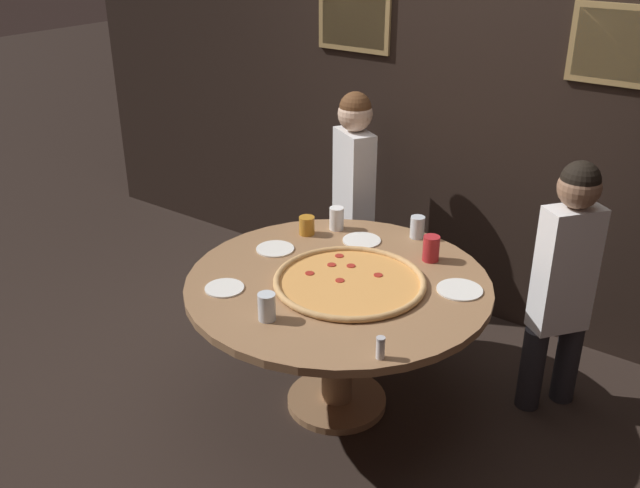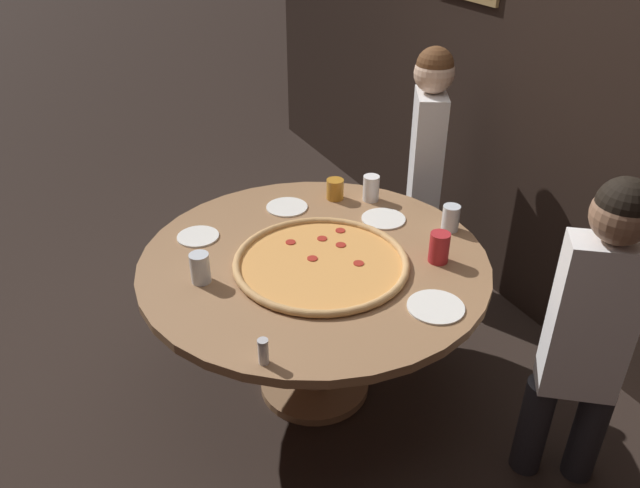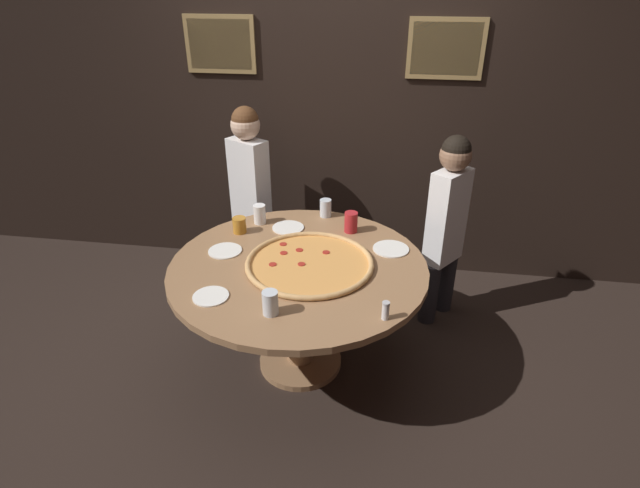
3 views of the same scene
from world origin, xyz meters
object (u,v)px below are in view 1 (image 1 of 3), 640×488
object	(u,v)px
drink_cup_by_shaker	(307,225)
white_plate_near_front	(275,249)
giant_pizza	(349,282)
diner_side_right	(565,275)
diner_centre_back	(354,188)
drink_cup_front_edge	(431,248)
drink_cup_far_left	(267,307)
dining_table	(338,305)
drink_cup_far_right	(417,227)
white_plate_far_back	(225,288)
drink_cup_near_right	(337,218)
condiment_shaker	(380,348)
white_plate_right_side	(362,240)
white_plate_beside_cup	(460,290)

from	to	relation	value
drink_cup_by_shaker	white_plate_near_front	distance (m)	0.26
giant_pizza	diner_side_right	size ratio (longest dim) A/B	0.55
diner_centre_back	drink_cup_front_edge	bearing A→B (deg)	177.97
drink_cup_far_left	diner_centre_back	size ratio (longest dim) A/B	0.09
dining_table	drink_cup_far_right	distance (m)	0.69
drink_cup_far_left	white_plate_near_front	world-z (taller)	drink_cup_far_left
drink_cup_by_shaker	white_plate_far_back	size ratio (longest dim) A/B	0.54
white_plate_far_back	white_plate_near_front	distance (m)	0.48
drink_cup_near_right	dining_table	bearing A→B (deg)	-54.29
white_plate_far_back	diner_side_right	size ratio (longest dim) A/B	0.14
giant_pizza	drink_cup_near_right	distance (m)	0.65
drink_cup_front_edge	diner_centre_back	xyz separation A→B (m)	(-0.81, 0.50, -0.01)
dining_table	condiment_shaker	distance (m)	0.70
drink_cup_far_left	drink_cup_far_right	world-z (taller)	drink_cup_far_left
drink_cup_far_right	dining_table	bearing A→B (deg)	-95.78
drink_cup_far_right	diner_centre_back	distance (m)	0.68
drink_cup_far_left	condiment_shaker	xyz separation A→B (m)	(0.56, 0.04, -0.01)
white_plate_far_back	white_plate_near_front	bearing A→B (deg)	99.20
drink_cup_far_right	white_plate_right_side	xyz separation A→B (m)	(-0.22, -0.22, -0.06)
white_plate_far_back	condiment_shaker	world-z (taller)	condiment_shaker
giant_pizza	diner_side_right	xyz separation A→B (m)	(0.81, 0.67, 0.01)
drink_cup_front_edge	white_plate_far_back	xyz separation A→B (m)	(-0.64, -0.84, -0.06)
drink_cup_by_shaker	white_plate_right_side	world-z (taller)	drink_cup_by_shaker
diner_side_right	drink_cup_by_shaker	bearing A→B (deg)	-38.99
drink_cup_far_left	giant_pizza	bearing A→B (deg)	76.79
drink_cup_far_right	drink_cup_near_right	world-z (taller)	drink_cup_near_right
drink_cup_near_right	diner_side_right	xyz separation A→B (m)	(1.23, 0.18, -0.04)
dining_table	drink_cup_by_shaker	world-z (taller)	drink_cup_by_shaker
white_plate_right_side	condiment_shaker	distance (m)	1.10
giant_pizza	condiment_shaker	distance (m)	0.62
diner_centre_back	diner_side_right	world-z (taller)	diner_centre_back
condiment_shaker	white_plate_far_back	bearing A→B (deg)	176.75
condiment_shaker	diner_centre_back	distance (m)	1.75
drink_cup_front_edge	white_plate_far_back	size ratio (longest dim) A/B	0.71
white_plate_near_front	drink_cup_far_right	bearing A→B (deg)	47.49
dining_table	drink_cup_far_left	distance (m)	0.52
giant_pizza	diner_centre_back	size ratio (longest dim) A/B	0.53
condiment_shaker	diner_side_right	bearing A→B (deg)	71.56
drink_cup_far_left	white_plate_near_front	size ratio (longest dim) A/B	0.63
drink_cup_far_right	drink_cup_by_shaker	bearing A→B (deg)	-147.93
dining_table	diner_side_right	distance (m)	1.11
drink_cup_front_edge	condiment_shaker	distance (m)	0.93
white_plate_right_side	drink_cup_far_right	bearing A→B (deg)	45.35
white_plate_near_front	diner_side_right	size ratio (longest dim) A/B	0.15
giant_pizza	drink_cup_far_right	size ratio (longest dim) A/B	6.11
drink_cup_by_shaker	white_plate_far_back	distance (m)	0.73
giant_pizza	drink_cup_far_left	distance (m)	0.49
giant_pizza	drink_cup_far_left	bearing A→B (deg)	-103.21
condiment_shaker	diner_centre_back	world-z (taller)	diner_centre_back
diner_centre_back	white_plate_beside_cup	bearing A→B (deg)	176.58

